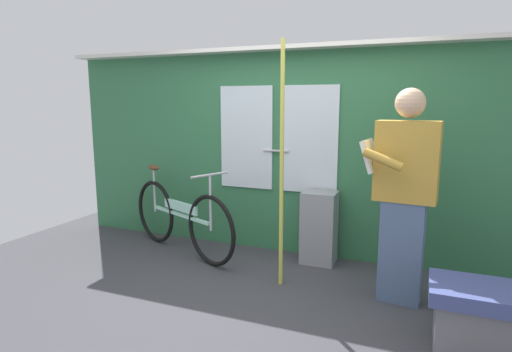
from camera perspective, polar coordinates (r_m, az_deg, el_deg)
The scene contains 7 objects.
ground_plane at distance 3.65m, azimuth -0.71°, elevation -16.55°, with size 6.39×4.09×0.04m, color #38383D.
train_door_wall at distance 4.46m, azimuth 5.35°, elevation 3.74°, with size 5.39×0.28×2.16m.
bicycle_near_door at distance 4.63m, azimuth -10.17°, elevation -5.59°, with size 1.62×0.78×0.93m.
passenger_reading_newspaper at distance 3.52m, azimuth 19.29°, elevation -2.11°, with size 0.59×0.52×1.72m.
trash_bin_by_wall at distance 4.33m, azimuth 8.51°, elevation -6.87°, with size 0.33×0.28×0.73m, color gray.
handrail_pole at distance 3.62m, azimuth 3.49°, elevation 1.21°, with size 0.04×0.04×2.12m, color #C6C14C.
bench_seat_corner at distance 3.21m, azimuth 28.58°, elevation -16.53°, with size 0.70×0.44×0.45m.
Camera 1 is at (1.27, -3.01, 1.60)m, focal length 29.65 mm.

